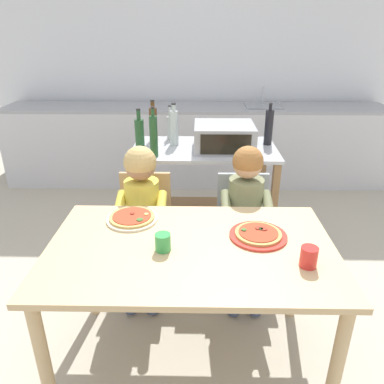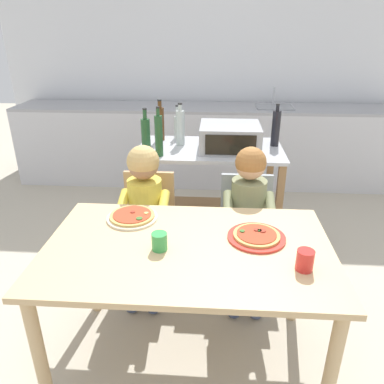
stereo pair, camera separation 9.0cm
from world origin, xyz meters
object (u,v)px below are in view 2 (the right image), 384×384
bottle_slim_sauce (180,127)px  dining_chair_right (246,227)px  pizza_plate_cream (132,217)px  bottle_brown_beer (159,135)px  drinking_cup_red (305,260)px  dining_table (188,263)px  child_in_yellow_shirt (144,205)px  toaster_oven (230,137)px  drinking_cup_green (159,241)px  dining_chair_left (148,223)px  kitchen_island_cart (210,182)px  child_in_olive_shirt (249,209)px  bottle_dark_olive_oil (160,123)px  bottle_tall_green_wine (276,128)px  bottle_squat_spirits (146,132)px  pizza_plate_red_rimmed (256,236)px  bottle_clear_vinegar (177,126)px

bottle_slim_sauce → dining_chair_right: bottle_slim_sauce is taller
pizza_plate_cream → bottle_slim_sauce: bearing=80.5°
bottle_brown_beer → drinking_cup_red: 1.41m
dining_table → child_in_yellow_shirt: bearing=119.7°
toaster_oven → drinking_cup_green: size_ratio=5.16×
toaster_oven → dining_chair_left: (-0.55, -0.49, -0.48)m
kitchen_island_cart → child_in_olive_shirt: child_in_olive_shirt is taller
toaster_oven → bottle_dark_olive_oil: size_ratio=1.35×
bottle_dark_olive_oil → bottle_tall_green_wine: (0.90, -0.09, -0.00)m
child_in_yellow_shirt → bottle_squat_spirits: bearing=97.7°
pizza_plate_cream → pizza_plate_red_rimmed: same height
bottle_tall_green_wine → dining_chair_right: bearing=-111.2°
drinking_cup_green → dining_table: bearing=16.8°
dining_chair_right → pizza_plate_red_rimmed: dining_chair_right is taller
bottle_clear_vinegar → drinking_cup_red: 1.77m
dining_chair_left → pizza_plate_red_rimmed: bearing=-42.0°
drinking_cup_red → bottle_slim_sauce: bearing=115.3°
bottle_squat_spirits → child_in_olive_shirt: size_ratio=0.29×
bottle_tall_green_wine → drinking_cup_green: bottle_tall_green_wine is taller
bottle_clear_vinegar → drinking_cup_green: (0.07, -1.49, -0.17)m
drinking_cup_green → drinking_cup_red: 0.66m
bottle_squat_spirits → dining_table: 1.29m
bottle_squat_spirits → bottle_dark_olive_oil: bearing=70.3°
child_in_yellow_shirt → drinking_cup_red: (0.84, -0.73, 0.12)m
dining_table → bottle_tall_green_wine: bearing=66.1°
toaster_oven → kitchen_island_cart: bearing=167.6°
bottle_clear_vinegar → drinking_cup_red: bearing=-65.9°
toaster_oven → drinking_cup_green: 1.28m
bottle_slim_sauce → drinking_cup_red: 1.59m
child_in_yellow_shirt → drinking_cup_green: 0.65m
dining_chair_right → drinking_cup_green: drinking_cup_green is taller
kitchen_island_cart → dining_table: kitchen_island_cart is taller
drinking_cup_red → dining_table: bearing=163.3°
dining_table → pizza_plate_cream: pizza_plate_cream is taller
bottle_squat_spirits → bottle_tall_green_wine: bearing=7.3°
dining_chair_left → dining_chair_right: size_ratio=1.00×
bottle_squat_spirits → bottle_slim_sauce: bottle_slim_sauce is taller
dining_chair_left → pizza_plate_cream: (0.00, -0.43, 0.28)m
pizza_plate_cream → kitchen_island_cart: bearing=67.0°
bottle_brown_beer → drinking_cup_red: bottle_brown_beer is taller
bottle_tall_green_wine → drinking_cup_green: (-0.71, -1.34, -0.22)m
toaster_oven → dining_chair_right: (0.11, -0.49, -0.48)m
pizza_plate_red_rimmed → toaster_oven: bearing=95.9°
kitchen_island_cart → drinking_cup_red: (0.44, -1.36, 0.21)m
bottle_slim_sauce → drinking_cup_red: (0.67, -1.43, -0.21)m
dining_table → child_in_olive_shirt: bearing=59.2°
bottle_slim_sauce → toaster_oven: bearing=-14.4°
kitchen_island_cart → bottle_squat_spirits: bearing=-175.7°
toaster_oven → dining_table: bearing=-100.7°
bottle_squat_spirits → drinking_cup_green: bearing=-77.1°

